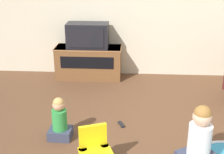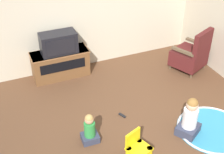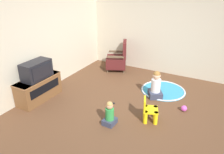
% 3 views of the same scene
% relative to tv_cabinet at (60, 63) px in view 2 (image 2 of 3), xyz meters
% --- Properties ---
extents(ground_plane, '(30.00, 30.00, 0.00)m').
position_rel_tv_cabinet_xyz_m(ground_plane, '(0.73, -2.15, -0.30)').
color(ground_plane, brown).
extents(wall_back, '(5.48, 0.12, 2.54)m').
position_rel_tv_cabinet_xyz_m(wall_back, '(0.47, 0.30, 0.98)').
color(wall_back, beige).
rests_on(wall_back, ground_plane).
extents(tv_cabinet, '(1.16, 0.45, 0.57)m').
position_rel_tv_cabinet_xyz_m(tv_cabinet, '(0.00, 0.00, 0.00)').
color(tv_cabinet, brown).
rests_on(tv_cabinet, ground_plane).
extents(television, '(0.71, 0.38, 0.42)m').
position_rel_tv_cabinet_xyz_m(television, '(0.00, -0.02, 0.48)').
color(television, black).
rests_on(television, tv_cabinet).
extents(black_armchair, '(0.82, 0.82, 0.96)m').
position_rel_tv_cabinet_xyz_m(black_armchair, '(2.62, -0.83, 0.06)').
color(black_armchair, brown).
rests_on(black_armchair, ground_plane).
extents(yellow_kid_chair, '(0.39, 0.39, 0.51)m').
position_rel_tv_cabinet_xyz_m(yellow_kid_chair, '(0.43, -2.68, -0.08)').
color(yellow_kid_chair, yellow).
rests_on(yellow_kid_chair, ground_plane).
extents(play_mat, '(1.16, 1.16, 0.04)m').
position_rel_tv_cabinet_xyz_m(play_mat, '(1.88, -2.57, -0.29)').
color(play_mat, teal).
rests_on(play_mat, ground_plane).
extents(child_watching_left, '(0.47, 0.45, 0.70)m').
position_rel_tv_cabinet_xyz_m(child_watching_left, '(1.46, -2.48, 0.01)').
color(child_watching_left, '#33384C').
rests_on(child_watching_left, ground_plane).
extents(child_watching_center, '(0.28, 0.25, 0.53)m').
position_rel_tv_cabinet_xyz_m(child_watching_center, '(-0.08, -2.02, -0.07)').
color(child_watching_center, '#33384C').
rests_on(child_watching_center, ground_plane).
extents(remote_control, '(0.10, 0.16, 0.02)m').
position_rel_tv_cabinet_xyz_m(remote_control, '(0.64, -1.67, -0.29)').
color(remote_control, black).
rests_on(remote_control, ground_plane).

